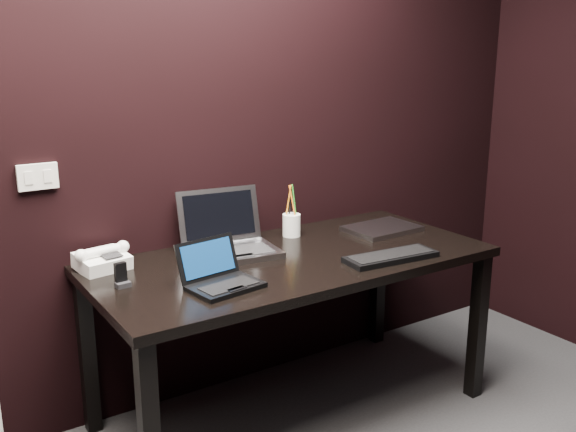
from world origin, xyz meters
TOP-DOWN VIEW (x-y plane):
  - wall_back at (0.00, 1.80)m, footprint 4.00×0.00m
  - wall_switch at (-0.62, 1.79)m, footprint 0.15×0.02m
  - desk at (0.30, 1.40)m, footprint 1.70×0.80m
  - netbook at (-0.12, 1.25)m, footprint 0.29×0.26m
  - silver_laptop at (0.10, 1.59)m, footprint 0.41×0.38m
  - ext_keyboard at (0.62, 1.14)m, footprint 0.42×0.17m
  - closed_laptop at (0.88, 1.49)m, footprint 0.35×0.25m
  - desk_phone at (-0.43, 1.67)m, footprint 0.23×0.20m
  - mobile_phone at (-0.43, 1.45)m, footprint 0.06×0.05m
  - pen_cup at (0.47, 1.66)m, footprint 0.10×0.10m

SIDE VIEW (x-z plane):
  - desk at x=0.30m, z-range 0.29..1.03m
  - closed_laptop at x=0.88m, z-range 0.74..0.76m
  - ext_keyboard at x=0.62m, z-range 0.74..0.77m
  - netbook at x=-0.12m, z-range 0.69..0.86m
  - mobile_phone at x=-0.43m, z-range 0.73..0.82m
  - desk_phone at x=-0.43m, z-range 0.73..0.84m
  - silver_laptop at x=0.10m, z-range 0.66..0.92m
  - pen_cup at x=0.47m, z-range 0.67..0.92m
  - wall_switch at x=-0.62m, z-range 1.07..1.17m
  - wall_back at x=0.00m, z-range -0.70..3.30m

